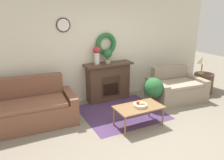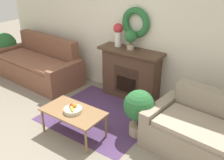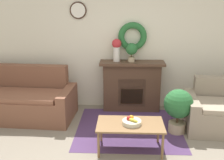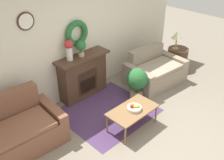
{
  "view_description": "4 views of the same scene",
  "coord_description": "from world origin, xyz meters",
  "px_view_note": "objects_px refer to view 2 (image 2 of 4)",
  "views": [
    {
      "loc": [
        -2.23,
        -2.78,
        2.27
      ],
      "look_at": [
        -0.22,
        1.22,
        0.85
      ],
      "focal_mm": 35.0,
      "sensor_mm": 36.0,
      "label": 1
    },
    {
      "loc": [
        2.52,
        -1.84,
        2.53
      ],
      "look_at": [
        0.22,
        1.39,
        0.68
      ],
      "focal_mm": 42.0,
      "sensor_mm": 36.0,
      "label": 2
    },
    {
      "loc": [
        -0.06,
        -2.89,
        2.13
      ],
      "look_at": [
        -0.23,
        1.31,
        0.87
      ],
      "focal_mm": 42.0,
      "sensor_mm": 36.0,
      "label": 3
    },
    {
      "loc": [
        -2.98,
        -1.96,
        3.43
      ],
      "look_at": [
        0.08,
        1.15,
        0.83
      ],
      "focal_mm": 42.0,
      "sensor_mm": 36.0,
      "label": 4
    }
  ],
  "objects_px": {
    "vase_on_mantel_left": "(118,33)",
    "couch_left": "(39,65)",
    "potted_plant_floor_by_couch": "(5,45)",
    "potted_plant_floor_by_loveseat": "(139,108)",
    "fruit_bowl": "(73,109)",
    "loveseat_right": "(198,132)",
    "coffee_table": "(73,113)",
    "potted_plant_on_mantel": "(131,37)",
    "fireplace": "(131,74)"
  },
  "relations": [
    {
      "from": "potted_plant_on_mantel",
      "to": "fireplace",
      "type": "bearing_deg",
      "value": 38.65
    },
    {
      "from": "fireplace",
      "to": "coffee_table",
      "type": "bearing_deg",
      "value": -92.38
    },
    {
      "from": "loveseat_right",
      "to": "potted_plant_floor_by_loveseat",
      "type": "distance_m",
      "value": 0.91
    },
    {
      "from": "coffee_table",
      "to": "potted_plant_floor_by_loveseat",
      "type": "relative_size",
      "value": 1.29
    },
    {
      "from": "fireplace",
      "to": "couch_left",
      "type": "xyz_separation_m",
      "value": [
        -2.18,
        -0.44,
        -0.18
      ]
    },
    {
      "from": "fireplace",
      "to": "potted_plant_floor_by_couch",
      "type": "xyz_separation_m",
      "value": [
        -3.47,
        -0.4,
        0.04
      ]
    },
    {
      "from": "coffee_table",
      "to": "potted_plant_on_mantel",
      "type": "height_order",
      "value": "potted_plant_on_mantel"
    },
    {
      "from": "coffee_table",
      "to": "vase_on_mantel_left",
      "type": "height_order",
      "value": "vase_on_mantel_left"
    },
    {
      "from": "coffee_table",
      "to": "vase_on_mantel_left",
      "type": "distance_m",
      "value": 1.8
    },
    {
      "from": "potted_plant_floor_by_loveseat",
      "to": "fruit_bowl",
      "type": "bearing_deg",
      "value": -142.38
    },
    {
      "from": "fireplace",
      "to": "potted_plant_on_mantel",
      "type": "bearing_deg",
      "value": -141.35
    },
    {
      "from": "fireplace",
      "to": "potted_plant_floor_by_loveseat",
      "type": "distance_m",
      "value": 1.21
    },
    {
      "from": "loveseat_right",
      "to": "potted_plant_on_mantel",
      "type": "relative_size",
      "value": 4.04
    },
    {
      "from": "coffee_table",
      "to": "potted_plant_floor_by_loveseat",
      "type": "height_order",
      "value": "potted_plant_floor_by_loveseat"
    },
    {
      "from": "potted_plant_floor_by_couch",
      "to": "potted_plant_floor_by_loveseat",
      "type": "bearing_deg",
      "value": -7.61
    },
    {
      "from": "couch_left",
      "to": "potted_plant_floor_by_couch",
      "type": "relative_size",
      "value": 2.54
    },
    {
      "from": "loveseat_right",
      "to": "fruit_bowl",
      "type": "distance_m",
      "value": 1.85
    },
    {
      "from": "coffee_table",
      "to": "potted_plant_on_mantel",
      "type": "relative_size",
      "value": 2.67
    },
    {
      "from": "potted_plant_floor_by_couch",
      "to": "potted_plant_floor_by_loveseat",
      "type": "relative_size",
      "value": 1.14
    },
    {
      "from": "coffee_table",
      "to": "fruit_bowl",
      "type": "height_order",
      "value": "fruit_bowl"
    },
    {
      "from": "couch_left",
      "to": "potted_plant_floor_by_couch",
      "type": "bearing_deg",
      "value": -178.57
    },
    {
      "from": "fireplace",
      "to": "vase_on_mantel_left",
      "type": "relative_size",
      "value": 2.86
    },
    {
      "from": "fireplace",
      "to": "loveseat_right",
      "type": "relative_size",
      "value": 0.86
    },
    {
      "from": "potted_plant_floor_by_loveseat",
      "to": "potted_plant_floor_by_couch",
      "type": "bearing_deg",
      "value": 172.39
    },
    {
      "from": "fireplace",
      "to": "potted_plant_floor_by_couch",
      "type": "bearing_deg",
      "value": -173.49
    },
    {
      "from": "vase_on_mantel_left",
      "to": "potted_plant_floor_by_couch",
      "type": "bearing_deg",
      "value": -172.77
    },
    {
      "from": "fireplace",
      "to": "fruit_bowl",
      "type": "relative_size",
      "value": 4.56
    },
    {
      "from": "fireplace",
      "to": "coffee_table",
      "type": "distance_m",
      "value": 1.56
    },
    {
      "from": "fireplace",
      "to": "fruit_bowl",
      "type": "xyz_separation_m",
      "value": [
        -0.05,
        -1.57,
        -0.04
      ]
    },
    {
      "from": "potted_plant_floor_by_loveseat",
      "to": "potted_plant_on_mantel",
      "type": "bearing_deg",
      "value": 128.89
    },
    {
      "from": "loveseat_right",
      "to": "potted_plant_floor_by_couch",
      "type": "distance_m",
      "value": 5.11
    },
    {
      "from": "vase_on_mantel_left",
      "to": "couch_left",
      "type": "bearing_deg",
      "value": -166.57
    },
    {
      "from": "potted_plant_on_mantel",
      "to": "vase_on_mantel_left",
      "type": "bearing_deg",
      "value": 176.03
    },
    {
      "from": "vase_on_mantel_left",
      "to": "coffee_table",
      "type": "bearing_deg",
      "value": -81.19
    },
    {
      "from": "couch_left",
      "to": "loveseat_right",
      "type": "distance_m",
      "value": 3.82
    },
    {
      "from": "couch_left",
      "to": "vase_on_mantel_left",
      "type": "bearing_deg",
      "value": 16.89
    },
    {
      "from": "fireplace",
      "to": "potted_plant_floor_by_couch",
      "type": "distance_m",
      "value": 3.49
    },
    {
      "from": "fireplace",
      "to": "potted_plant_floor_by_loveseat",
      "type": "bearing_deg",
      "value": -52.19
    },
    {
      "from": "couch_left",
      "to": "coffee_table",
      "type": "height_order",
      "value": "couch_left"
    },
    {
      "from": "potted_plant_on_mantel",
      "to": "couch_left",
      "type": "bearing_deg",
      "value": -168.81
    },
    {
      "from": "fireplace",
      "to": "loveseat_right",
      "type": "xyz_separation_m",
      "value": [
        1.62,
        -0.78,
        -0.21
      ]
    },
    {
      "from": "potted_plant_floor_by_couch",
      "to": "fruit_bowl",
      "type": "bearing_deg",
      "value": -18.92
    },
    {
      "from": "loveseat_right",
      "to": "vase_on_mantel_left",
      "type": "bearing_deg",
      "value": 163.09
    },
    {
      "from": "loveseat_right",
      "to": "fruit_bowl",
      "type": "bearing_deg",
      "value": -149.43
    },
    {
      "from": "loveseat_right",
      "to": "vase_on_mantel_left",
      "type": "relative_size",
      "value": 3.33
    },
    {
      "from": "couch_left",
      "to": "potted_plant_floor_by_loveseat",
      "type": "bearing_deg",
      "value": -6.59
    },
    {
      "from": "coffee_table",
      "to": "fruit_bowl",
      "type": "relative_size",
      "value": 3.52
    },
    {
      "from": "fruit_bowl",
      "to": "couch_left",
      "type": "bearing_deg",
      "value": 152.11
    },
    {
      "from": "loveseat_right",
      "to": "potted_plant_on_mantel",
      "type": "height_order",
      "value": "potted_plant_on_mantel"
    },
    {
      "from": "fruit_bowl",
      "to": "vase_on_mantel_left",
      "type": "xyz_separation_m",
      "value": [
        -0.26,
        1.58,
        0.79
      ]
    }
  ]
}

